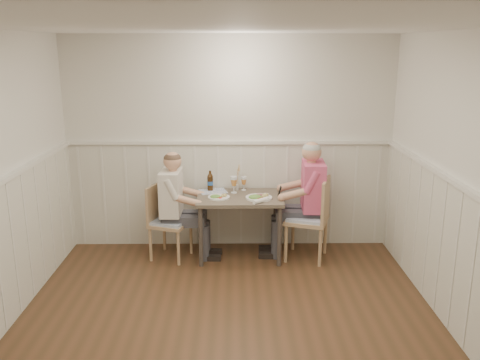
% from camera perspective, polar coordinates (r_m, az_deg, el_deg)
% --- Properties ---
extents(ground_plane, '(4.50, 4.50, 0.00)m').
position_cam_1_polar(ground_plane, '(4.59, -1.39, -17.59)').
color(ground_plane, '#462F1B').
extents(room_shell, '(4.04, 4.54, 2.60)m').
position_cam_1_polar(room_shell, '(3.99, -1.53, 1.14)').
color(room_shell, silver).
rests_on(room_shell, ground).
extents(wainscot, '(4.00, 4.49, 1.34)m').
position_cam_1_polar(wainscot, '(4.90, -1.33, -6.40)').
color(wainscot, silver).
rests_on(wainscot, ground).
extents(dining_table, '(1.00, 0.70, 0.75)m').
position_cam_1_polar(dining_table, '(6.00, -0.02, -2.71)').
color(dining_table, brown).
rests_on(dining_table, ground).
extents(chair_right, '(0.59, 0.59, 0.99)m').
position_cam_1_polar(chair_right, '(6.01, 8.09, -3.99)').
color(chair_right, tan).
rests_on(chair_right, ground).
extents(chair_left, '(0.53, 0.53, 0.89)m').
position_cam_1_polar(chair_left, '(6.08, -8.30, -4.32)').
color(chair_left, tan).
rests_on(chair_left, ground).
extents(man_in_pink, '(0.67, 0.47, 1.42)m').
position_cam_1_polar(man_in_pink, '(6.08, 7.70, -3.17)').
color(man_in_pink, '#3F3F47').
rests_on(man_in_pink, ground).
extents(diner_cream, '(0.61, 0.43, 1.31)m').
position_cam_1_polar(diner_cream, '(6.05, -7.28, -3.73)').
color(diner_cream, '#3F3F47').
rests_on(diner_cream, ground).
extents(plate_man, '(0.31, 0.31, 0.08)m').
position_cam_1_polar(plate_man, '(5.87, 2.05, -1.88)').
color(plate_man, white).
rests_on(plate_man, dining_table).
extents(plate_diner, '(0.25, 0.25, 0.06)m').
position_cam_1_polar(plate_diner, '(5.89, -2.51, -1.86)').
color(plate_diner, white).
rests_on(plate_diner, dining_table).
extents(beer_glass_a, '(0.07, 0.07, 0.17)m').
position_cam_1_polar(beer_glass_a, '(6.18, 0.43, -0.14)').
color(beer_glass_a, silver).
rests_on(beer_glass_a, dining_table).
extents(beer_glass_b, '(0.08, 0.08, 0.20)m').
position_cam_1_polar(beer_glass_b, '(6.06, -0.69, -0.22)').
color(beer_glass_b, silver).
rests_on(beer_glass_b, dining_table).
extents(beer_bottle, '(0.07, 0.07, 0.25)m').
position_cam_1_polar(beer_bottle, '(6.18, -3.37, -0.21)').
color(beer_bottle, '#321D0B').
rests_on(beer_bottle, dining_table).
extents(rolled_napkin, '(0.20, 0.19, 0.05)m').
position_cam_1_polar(rolled_napkin, '(5.73, 2.38, -2.31)').
color(rolled_napkin, white).
rests_on(rolled_napkin, dining_table).
extents(grass_vase, '(0.04, 0.04, 0.34)m').
position_cam_1_polar(grass_vase, '(6.17, -0.35, 0.22)').
color(grass_vase, silver).
rests_on(grass_vase, dining_table).
extents(gingham_mat, '(0.37, 0.33, 0.01)m').
position_cam_1_polar(gingham_mat, '(6.17, -3.06, -1.26)').
color(gingham_mat, '#6278A6').
rests_on(gingham_mat, dining_table).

